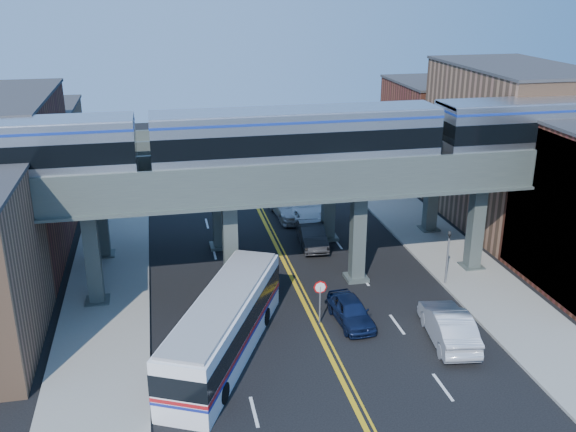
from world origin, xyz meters
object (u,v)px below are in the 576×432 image
object	(u,v)px
car_lane_c	(306,205)
car_lane_a	(351,311)
transit_bus	(224,327)
transit_train	(297,138)
traffic_signal	(448,252)
stop_sign	(320,295)
car_parked_curb	(448,325)
car_lane_d	(289,206)
car_lane_b	(312,235)

from	to	relation	value
car_lane_c	car_lane_a	bearing A→B (deg)	-89.99
transit_bus	car_lane_c	xyz separation A→B (m)	(8.80, 19.23, -0.70)
transit_bus	car_lane_c	distance (m)	21.16
transit_train	transit_bus	distance (m)	11.78
transit_train	traffic_signal	world-z (taller)	transit_train
stop_sign	car_parked_curb	distance (m)	7.00
car_lane_d	transit_train	bearing A→B (deg)	-103.50
traffic_signal	car_lane_b	distance (m)	10.52
transit_train	car_lane_a	world-z (taller)	transit_train
transit_train	car_lane_d	xyz separation A→B (m)	(2.13, 12.35, -8.58)
car_parked_curb	transit_bus	bearing A→B (deg)	2.61
transit_bus	car_parked_curb	bearing A→B (deg)	-70.24
car_lane_a	car_lane_c	xyz separation A→B (m)	(1.56, 17.43, 0.16)
transit_train	stop_sign	xyz separation A→B (m)	(0.24, -5.00, -7.68)
car_lane_b	transit_bus	bearing A→B (deg)	-116.44
transit_train	stop_sign	distance (m)	9.17
transit_train	car_lane_d	world-z (taller)	transit_train
car_lane_a	car_parked_curb	bearing A→B (deg)	-36.62
stop_sign	car_lane_c	xyz separation A→B (m)	(3.29, 17.19, -0.86)
traffic_signal	car_lane_b	xyz separation A→B (m)	(-6.65, 8.01, -1.49)
traffic_signal	transit_bus	bearing A→B (deg)	-160.72
car_lane_c	car_lane_b	bearing A→B (deg)	-94.37
stop_sign	transit_bus	bearing A→B (deg)	-159.69
car_lane_a	car_lane_c	bearing A→B (deg)	81.28
traffic_signal	car_lane_d	world-z (taller)	traffic_signal
car_lane_b	car_parked_curb	distance (m)	14.70
transit_train	car_parked_curb	world-z (taller)	transit_train
stop_sign	car_lane_b	size ratio (longest dim) A/B	0.54
car_lane_b	stop_sign	bearing A→B (deg)	-97.24
stop_sign	car_parked_curb	xyz separation A→B (m)	(6.20, -3.14, -0.85)
stop_sign	transit_bus	size ratio (longest dim) A/B	0.22
stop_sign	car_lane_c	size ratio (longest dim) A/B	0.41
transit_bus	transit_train	bearing A→B (deg)	-11.69
transit_bus	car_lane_a	xyz separation A→B (m)	(7.24, 1.81, -0.87)
traffic_signal	transit_train	bearing A→B (deg)	167.66
traffic_signal	car_lane_c	xyz separation A→B (m)	(-5.61, 14.19, -1.41)
car_lane_a	car_lane_d	bearing A→B (deg)	85.87
stop_sign	car_lane_c	bearing A→B (deg)	79.18
car_lane_d	traffic_signal	bearing A→B (deg)	-67.69
traffic_signal	car_lane_d	bearing A→B (deg)	116.04
transit_train	car_lane_c	world-z (taller)	transit_train
car_lane_a	stop_sign	bearing A→B (deg)	168.63
transit_bus	car_lane_b	distance (m)	15.21
stop_sign	car_lane_a	distance (m)	2.02
car_lane_b	car_lane_c	world-z (taller)	car_lane_c
transit_bus	car_parked_curb	distance (m)	11.79
car_lane_d	car_parked_curb	world-z (taller)	car_parked_curb
stop_sign	car_lane_c	world-z (taller)	stop_sign
car_lane_d	car_parked_curb	distance (m)	20.95
car_lane_c	car_parked_curb	distance (m)	20.55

